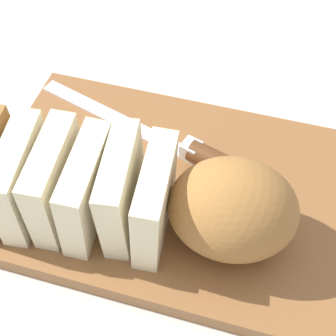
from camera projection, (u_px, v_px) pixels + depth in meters
name	position (u px, v px, depth m)	size (l,w,h in m)	color
ground_plane	(168.00, 196.00, 0.53)	(3.00, 3.00, 0.00)	beige
cutting_board	(168.00, 190.00, 0.52)	(0.39, 0.26, 0.02)	brown
bread_loaf	(143.00, 197.00, 0.44)	(0.32, 0.11, 0.10)	#996633
bread_knife	(189.00, 150.00, 0.53)	(0.27, 0.11, 0.03)	silver
crumb_near_knife	(242.00, 172.00, 0.52)	(0.01, 0.01, 0.01)	tan
crumb_near_loaf	(218.00, 174.00, 0.52)	(0.01, 0.01, 0.01)	tan
crumb_stray_left	(194.00, 212.00, 0.49)	(0.01, 0.01, 0.01)	tan
crumb_stray_right	(192.00, 209.00, 0.49)	(0.01, 0.01, 0.01)	tan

